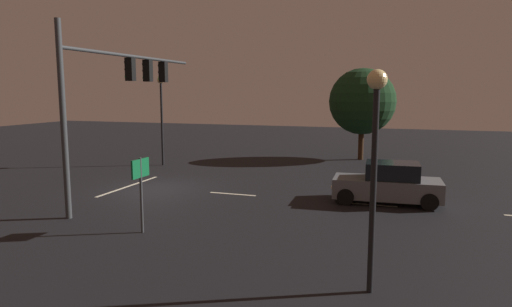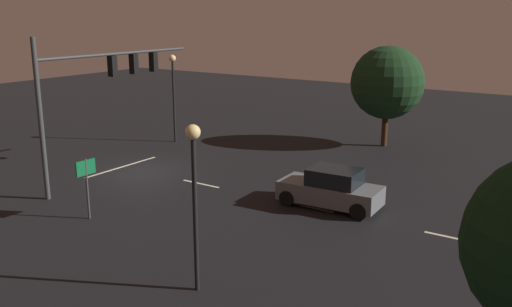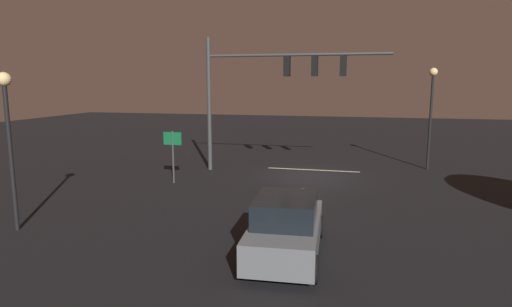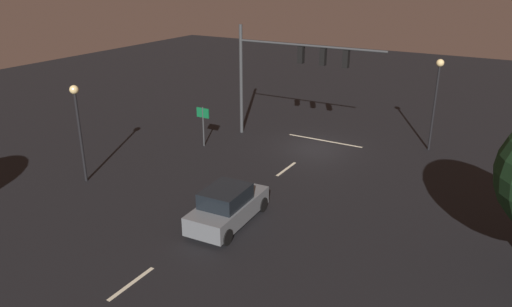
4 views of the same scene
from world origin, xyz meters
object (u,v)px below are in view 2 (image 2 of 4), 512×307
traffic_signal_assembly (100,81)px  tree_left_near (387,83)px  car_approaching (331,189)px  street_lamp_right_kerb (194,177)px  street_lamp_left_kerb (173,82)px  route_sign (86,176)px

traffic_signal_assembly → tree_left_near: traffic_signal_assembly is taller
car_approaching → street_lamp_right_kerb: size_ratio=0.88×
street_lamp_left_kerb → street_lamp_right_kerb: street_lamp_left_kerb is taller
car_approaching → route_sign: bearing=-48.1°
tree_left_near → street_lamp_right_kerb: bearing=6.1°
street_lamp_left_kerb → route_sign: size_ratio=2.22×
traffic_signal_assembly → tree_left_near: bearing=149.1°
car_approaching → street_lamp_right_kerb: bearing=-0.2°
car_approaching → street_lamp_left_kerb: street_lamp_left_kerb is taller
traffic_signal_assembly → street_lamp_right_kerb: (6.16, 10.89, -1.39)m
route_sign → tree_left_near: tree_left_near is taller
street_lamp_right_kerb → tree_left_near: (-20.71, -2.20, 0.39)m
car_approaching → tree_left_near: size_ratio=0.72×
traffic_signal_assembly → tree_left_near: (-14.55, 8.69, -1.00)m
route_sign → tree_left_near: bearing=164.3°
traffic_signal_assembly → street_lamp_left_kerb: traffic_signal_assembly is taller
traffic_signal_assembly → street_lamp_right_kerb: traffic_signal_assembly is taller
street_lamp_right_kerb → route_sign: bearing=-106.3°
street_lamp_right_kerb → tree_left_near: bearing=-173.9°
tree_left_near → car_approaching: bearing=10.6°
street_lamp_left_kerb → street_lamp_right_kerb: (14.40, 13.74, -0.27)m
traffic_signal_assembly → route_sign: bearing=41.1°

